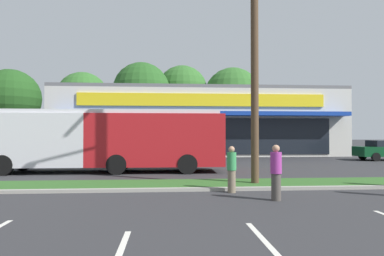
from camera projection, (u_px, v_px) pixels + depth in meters
grass_median at (195, 184)px, 13.24m from camera, size 56.00×2.20×0.12m
curb_lip at (198, 189)px, 12.02m from camera, size 56.00×0.24×0.12m
storefront_building at (197, 123)px, 36.00m from camera, size 26.71×14.57×6.35m
tree_far_left at (11, 99)px, 40.57m from camera, size 6.96×6.96×9.72m
tree_left at (83, 98)px, 44.85m from camera, size 6.88×6.88×10.14m
tree_mid_left at (142, 91)px, 41.94m from camera, size 6.96×6.96×10.80m
tree_mid at (182, 91)px, 46.28m from camera, size 6.89×6.89×11.29m
tree_mid_right at (233, 96)px, 45.42m from camera, size 7.57×7.57×10.84m
utility_pole at (251, 42)px, 13.30m from camera, size 3.14×2.38×10.52m
city_bus at (102, 139)px, 18.03m from camera, size 12.86×2.72×3.25m
pedestrian_near_bench at (276, 172)px, 10.33m from camera, size 0.34×0.34×1.68m
pedestrian_mid at (232, 169)px, 11.73m from camera, size 0.32×0.32×1.59m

